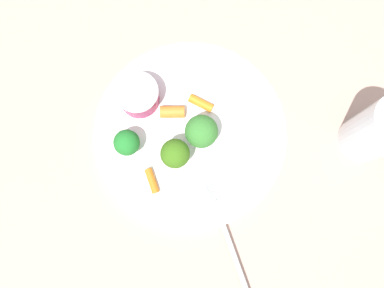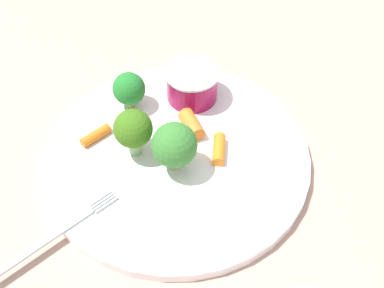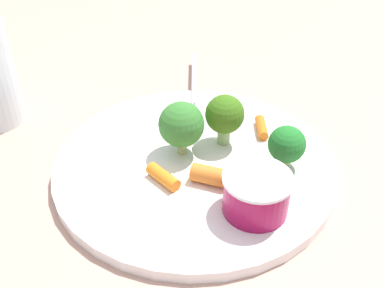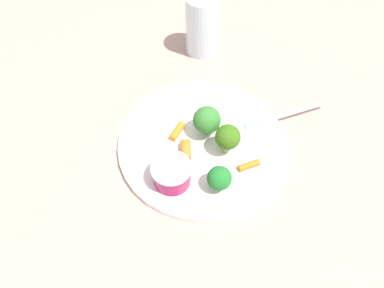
% 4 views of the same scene
% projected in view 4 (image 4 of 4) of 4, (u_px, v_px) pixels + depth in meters
% --- Properties ---
extents(ground_plane, '(2.40, 2.40, 0.00)m').
position_uv_depth(ground_plane, '(202.00, 145.00, 0.57)').
color(ground_plane, tan).
extents(plate, '(0.29, 0.29, 0.01)m').
position_uv_depth(plate, '(202.00, 143.00, 0.56)').
color(plate, white).
rests_on(plate, ground_plane).
extents(sauce_cup, '(0.06, 0.06, 0.04)m').
position_uv_depth(sauce_cup, '(172.00, 174.00, 0.50)').
color(sauce_cup, maroon).
rests_on(sauce_cup, plate).
extents(broccoli_floret_0, '(0.04, 0.04, 0.06)m').
position_uv_depth(broccoli_floret_0, '(228.00, 138.00, 0.52)').
color(broccoli_floret_0, '#83AE6D').
rests_on(broccoli_floret_0, plate).
extents(broccoli_floret_1, '(0.04, 0.04, 0.05)m').
position_uv_depth(broccoli_floret_1, '(219.00, 178.00, 0.48)').
color(broccoli_floret_1, '#9ABA57').
rests_on(broccoli_floret_1, plate).
extents(broccoli_floret_2, '(0.05, 0.05, 0.06)m').
position_uv_depth(broccoli_floret_2, '(207.00, 120.00, 0.54)').
color(broccoli_floret_2, '#9BAD6A').
rests_on(broccoli_floret_2, plate).
extents(carrot_stick_0, '(0.04, 0.03, 0.01)m').
position_uv_depth(carrot_stick_0, '(177.00, 131.00, 0.56)').
color(carrot_stick_0, orange).
rests_on(carrot_stick_0, plate).
extents(carrot_stick_1, '(0.04, 0.02, 0.02)m').
position_uv_depth(carrot_stick_1, '(186.00, 151.00, 0.53)').
color(carrot_stick_1, orange).
rests_on(carrot_stick_1, plate).
extents(carrot_stick_2, '(0.02, 0.04, 0.01)m').
position_uv_depth(carrot_stick_2, '(249.00, 165.00, 0.52)').
color(carrot_stick_2, orange).
rests_on(carrot_stick_2, plate).
extents(fork, '(0.05, 0.16, 0.00)m').
position_uv_depth(fork, '(284.00, 115.00, 0.59)').
color(fork, '#B3C0C3').
rests_on(fork, plate).
extents(drinking_glass, '(0.07, 0.07, 0.12)m').
position_uv_depth(drinking_glass, '(202.00, 25.00, 0.67)').
color(drinking_glass, silver).
rests_on(drinking_glass, ground_plane).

